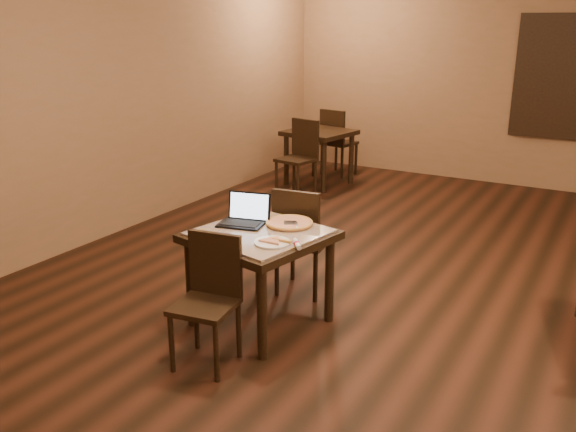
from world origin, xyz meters
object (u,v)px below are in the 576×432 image
Objects in this scene: tiled_table at (260,244)px; other_table_b_chair_near at (300,153)px; chair_main_far at (300,236)px; other_table_b_chair_far at (336,139)px; chair_main_near at (210,292)px; pizza_pan at (289,225)px; laptop at (245,216)px; other_table_b at (319,140)px.

tiled_table is 1.07× the size of other_table_b_chair_near.
chair_main_far is 0.95× the size of other_table_b_chair_far.
pizza_pan is at bearing 72.46° from chair_main_near.
chair_main_near is 4.35m from other_table_b_chair_near.
other_table_b_chair_far reaches higher than laptop.
other_table_b_chair_far is (-1.58, 4.62, -0.09)m from tiled_table.
laptop is 4.16m from other_table_b.
chair_main_near is 0.90× the size of other_table_b_chair_far.
laptop reaches higher than chair_main_far.
chair_main_far is (0.02, 1.24, 0.03)m from chair_main_near.
tiled_table is at bearing -59.10° from other_table_b.
other_table_b is 0.95× the size of other_table_b_chair_near.
other_table_b_chair_near is (-1.56, 2.83, 0.03)m from chair_main_far.
laptop reaches higher than other_table_b.
other_table_b_chair_far reaches higher than tiled_table.
chair_main_near is 4.91m from other_table_b.
laptop is 3.61m from other_table_b_chair_near.
other_table_b_chair_near is at bearing 101.92° from chair_main_near.
laptop is 0.40× the size of other_table_b.
tiled_table is 3.24× the size of pizza_pan.
other_table_b_chair_near is (0.01, -0.59, -0.08)m from other_table_b.
chair_main_far is 4.31m from other_table_b_chair_far.
chair_main_far is 0.45m from pizza_pan.
laptop is 0.38× the size of other_table_b_chair_far.
chair_main_near is at bearing -59.59° from other_table_b_chair_near.
other_table_b_chair_far reaches higher than other_table_b.
pizza_pan is at bearing 120.88° from other_table_b_chair_far.
other_table_b_chair_near is 1.18m from other_table_b_chair_far.
chair_main_near is 5.47m from other_table_b_chair_far.
laptop is at bearing 116.67° from other_table_b_chair_far.
other_table_b_chair_near reaches higher than tiled_table.
pizza_pan is 4.15m from other_table_b.
other_table_b_chair_far is (-1.59, 4.01, 0.03)m from chair_main_far.
other_table_b reaches higher than tiled_table.
tiled_table is 4.33m from other_table_b.
pizza_pan is at bearing -56.36° from other_table_b.
laptop is at bearing 60.80° from chair_main_far.
chair_main_far is 0.95× the size of other_table_b_chair_near.
tiled_table is 3.78m from other_table_b_chair_near.
other_table_b_chair_far is at bearing 120.25° from tiled_table.
other_table_b is 0.95× the size of other_table_b_chair_far.
pizza_pan is (0.11, -0.38, 0.23)m from chair_main_far.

